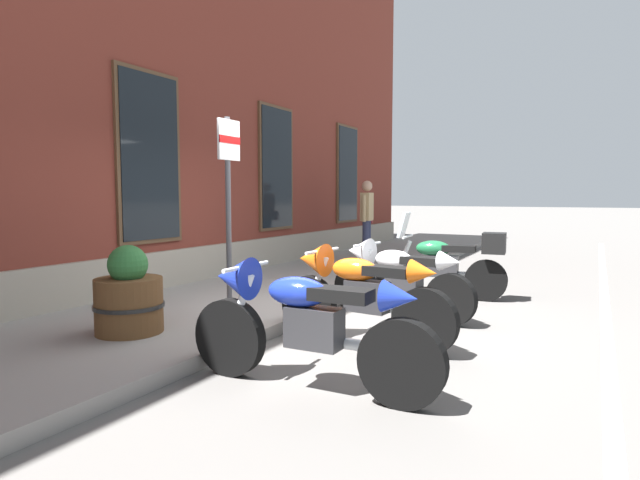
% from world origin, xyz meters
% --- Properties ---
extents(ground_plane, '(140.00, 140.00, 0.00)m').
position_xyz_m(ground_plane, '(0.00, 0.00, 0.00)').
color(ground_plane, '#565451').
extents(sidewalk, '(26.56, 2.80, 0.14)m').
position_xyz_m(sidewalk, '(0.00, 1.40, 0.07)').
color(sidewalk, gray).
rests_on(sidewalk, ground_plane).
extents(lane_stripe, '(26.56, 0.12, 0.01)m').
position_xyz_m(lane_stripe, '(0.00, -3.20, 0.00)').
color(lane_stripe, silver).
rests_on(lane_stripe, ground_plane).
extents(brick_pub_facade, '(20.56, 5.51, 9.42)m').
position_xyz_m(brick_pub_facade, '(0.00, 5.50, 4.70)').
color(brick_pub_facade, maroon).
rests_on(brick_pub_facade, ground_plane).
extents(motorcycle_blue_sport, '(0.62, 2.21, 1.03)m').
position_xyz_m(motorcycle_blue_sport, '(-2.12, -0.99, 0.56)').
color(motorcycle_blue_sport, black).
rests_on(motorcycle_blue_sport, ground_plane).
extents(motorcycle_orange_sport, '(0.62, 2.03, 1.03)m').
position_xyz_m(motorcycle_orange_sport, '(-0.72, -0.87, 0.56)').
color(motorcycle_orange_sport, black).
rests_on(motorcycle_orange_sport, ground_plane).
extents(motorcycle_white_sport, '(0.65, 1.98, 0.98)m').
position_xyz_m(motorcycle_white_sport, '(0.61, -0.81, 0.54)').
color(motorcycle_white_sport, black).
rests_on(motorcycle_white_sport, ground_plane).
extents(motorcycle_green_touring, '(0.63, 1.96, 1.29)m').
position_xyz_m(motorcycle_green_touring, '(2.13, -1.09, 0.54)').
color(motorcycle_green_touring, black).
rests_on(motorcycle_green_touring, ground_plane).
extents(pedestrian_tan_coat, '(0.65, 0.25, 1.73)m').
position_xyz_m(pedestrian_tan_coat, '(4.97, 1.42, 1.12)').
color(pedestrian_tan_coat, '#2D3351').
rests_on(pedestrian_tan_coat, sidewalk).
extents(parking_sign, '(0.36, 0.07, 2.26)m').
position_xyz_m(parking_sign, '(-1.01, 0.56, 1.61)').
color(parking_sign, '#4C4C51').
rests_on(parking_sign, sidewalk).
extents(barrel_planter, '(0.71, 0.71, 0.90)m').
position_xyz_m(barrel_planter, '(-1.91, 1.15, 0.50)').
color(barrel_planter, brown).
rests_on(barrel_planter, sidewalk).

